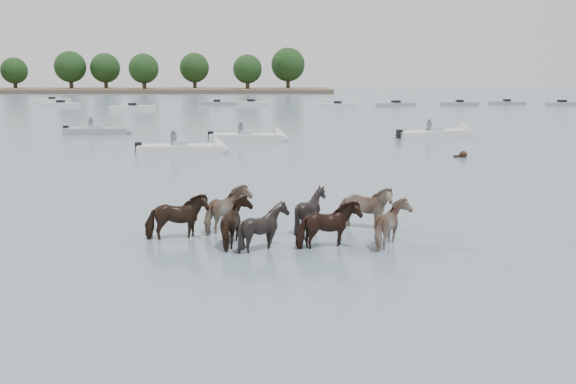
{
  "coord_description": "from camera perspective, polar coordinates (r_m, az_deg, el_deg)",
  "views": [
    {
      "loc": [
        -1.89,
        -13.97,
        4.35
      ],
      "look_at": [
        -1.79,
        3.29,
        1.1
      ],
      "focal_mm": 38.71,
      "sensor_mm": 36.0,
      "label": 1
    }
  ],
  "objects": [
    {
      "name": "treeline",
      "position": [
        177.56,
        -23.59,
        10.52
      ],
      "size": [
        146.72,
        20.53,
        12.14
      ],
      "color": "#382619",
      "rests_on": "ground"
    },
    {
      "name": "distant_flotilla",
      "position": [
        89.08,
        -0.14,
        8.03
      ],
      "size": [
        104.82,
        29.78,
        0.93
      ],
      "color": "silver",
      "rests_on": "ground"
    },
    {
      "name": "motorboat_a",
      "position": [
        41.88,
        -2.76,
        5.0
      ],
      "size": [
        5.57,
        1.94,
        1.92
      ],
      "rotation": [
        0.0,
        0.0,
        -0.06
      ],
      "color": "silver",
      "rests_on": "ground"
    },
    {
      "name": "shoreline",
      "position": [
        177.6,
        -23.18,
        8.58
      ],
      "size": [
        160.0,
        30.0,
        1.0
      ],
      "primitive_type": "cube",
      "color": "#4C4233",
      "rests_on": "ground"
    },
    {
      "name": "motorboat_b",
      "position": [
        35.67,
        -8.6,
        3.91
      ],
      "size": [
        5.41,
        1.87,
        1.92
      ],
      "rotation": [
        0.0,
        0.0,
        0.05
      ],
      "color": "silver",
      "rests_on": "ground"
    },
    {
      "name": "ground",
      "position": [
        14.76,
        7.08,
        -6.57
      ],
      "size": [
        400.0,
        400.0,
        0.0
      ],
      "primitive_type": "plane",
      "color": "#4D626E",
      "rests_on": "ground"
    },
    {
      "name": "pony_herd",
      "position": [
        16.72,
        -0.18,
        -2.55
      ],
      "size": [
        7.23,
        3.4,
        1.42
      ],
      "color": "black",
      "rests_on": "ground"
    },
    {
      "name": "swimming_pony",
      "position": [
        34.84,
        15.71,
        3.26
      ],
      "size": [
        0.72,
        0.44,
        0.44
      ],
      "color": "black",
      "rests_on": "ground"
    },
    {
      "name": "motorboat_c",
      "position": [
        46.22,
        14.1,
        5.23
      ],
      "size": [
        6.58,
        4.21,
        1.92
      ],
      "rotation": [
        0.0,
        0.0,
        0.44
      ],
      "color": "silver",
      "rests_on": "ground"
    },
    {
      "name": "motorboat_f",
      "position": [
        48.8,
        -16.32,
        5.4
      ],
      "size": [
        5.2,
        1.65,
        1.92
      ],
      "rotation": [
        0.0,
        0.0,
        0.01
      ],
      "color": "gray",
      "rests_on": "ground"
    }
  ]
}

